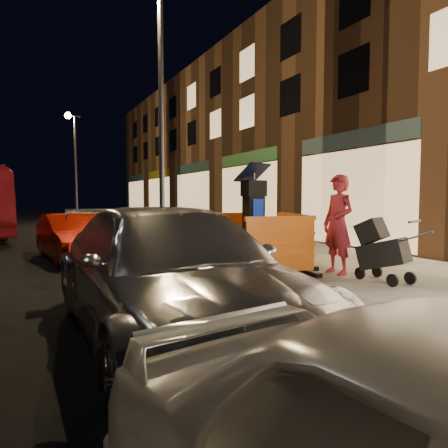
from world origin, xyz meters
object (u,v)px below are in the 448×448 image
barrier_bldgside (292,240)px  car_silver (172,338)px  car_red (74,260)px  barrier_back (231,238)px  stroller (384,251)px  man (338,224)px  parking_kiosk (253,220)px  barrier_kerbside (211,244)px  barrier_front (281,247)px

barrier_bldgside → car_silver: barrier_bldgside is taller
car_silver → car_red: (-0.28, 6.62, 0.00)m
barrier_back → stroller: 3.29m
car_red → man: size_ratio=1.90×
car_silver → car_red: car_silver is taller
barrier_back → car_silver: barrier_back is taller
barrier_bldgside → car_silver: bearing=139.4°
parking_kiosk → man: 1.63m
barrier_kerbside → car_silver: 3.23m
barrier_bldgside → car_red: barrier_bldgside is taller
stroller → man: bearing=82.3°
barrier_front → stroller: bearing=-31.6°
barrier_back → man: (1.18, -2.08, 0.39)m
car_silver → barrier_front: bearing=32.3°
barrier_front → car_red: 5.80m
car_silver → man: (3.86, 1.49, 1.10)m
barrier_back → stroller: (1.38, -2.98, -0.02)m
parking_kiosk → man: size_ratio=1.06×
barrier_back → barrier_kerbside: (-0.95, -0.95, 0.00)m
barrier_kerbside → car_red: (-2.01, 3.99, -0.71)m
barrier_kerbside → car_silver: bearing=156.1°
parking_kiosk → barrier_back: bearing=101.5°
parking_kiosk → car_silver: 3.93m
barrier_front → car_silver: (-2.69, -1.68, -0.71)m
barrier_front → stroller: 1.75m
barrier_back → car_red: size_ratio=0.40×
barrier_front → barrier_bldgside: same height
parking_kiosk → stroller: bearing=-44.3°
barrier_front → car_silver: size_ratio=0.28×
parking_kiosk → barrier_kerbside: parking_kiosk is taller
parking_kiosk → barrier_front: (0.00, -0.95, -0.44)m
car_red → parking_kiosk: bearing=-59.5°
barrier_kerbside → car_red: barrier_kerbside is taller
barrier_kerbside → car_silver: (-1.74, -2.63, -0.71)m
parking_kiosk → barrier_front: parking_kiosk is taller
barrier_kerbside → car_red: 4.53m
barrier_back → barrier_kerbside: size_ratio=1.00×
barrier_back → stroller: bearing=-50.7°
barrier_kerbside → man: man is taller
barrier_kerbside → barrier_bldgside: same height
barrier_front → man: size_ratio=0.76×
parking_kiosk → barrier_bldgside: 1.05m
man → car_silver: bearing=-69.1°
barrier_kerbside → stroller: size_ratio=1.34×
car_red → barrier_back: bearing=-51.9°
barrier_front → car_red: size_ratio=0.40×
barrier_front → car_silver: 3.24m
parking_kiosk → barrier_back: size_ratio=1.40×
parking_kiosk → car_silver: size_ratio=0.39×
parking_kiosk → car_red: (-2.96, 3.99, -1.15)m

